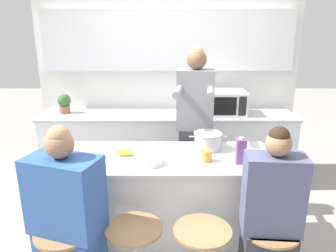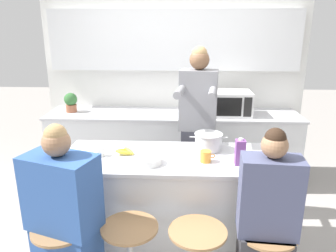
{
  "view_description": "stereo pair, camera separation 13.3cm",
  "coord_description": "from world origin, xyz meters",
  "px_view_note": "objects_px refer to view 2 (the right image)",
  "views": [
    {
      "loc": [
        -0.0,
        -2.6,
        2.02
      ],
      "look_at": [
        0.0,
        0.07,
        1.18
      ],
      "focal_mm": 35.0,
      "sensor_mm": 36.0,
      "label": 1
    },
    {
      "loc": [
        0.13,
        -2.6,
        2.02
      ],
      "look_at": [
        0.0,
        0.07,
        1.18
      ],
      "focal_mm": 35.0,
      "sensor_mm": 36.0,
      "label": 2
    }
  ],
  "objects_px": {
    "person_wrapped_blanket": "(65,224)",
    "coffee_cup_near": "(206,156)",
    "person_cooking": "(197,136)",
    "banana_bunch": "(125,151)",
    "kitchen_island": "(168,204)",
    "fruit_bowl": "(148,160)",
    "juice_carton": "(240,152)",
    "cooking_pot": "(208,142)",
    "coffee_cup_far": "(100,152)",
    "microwave": "(230,103)",
    "potted_plant": "(71,102)",
    "person_seated_near": "(266,233)"
  },
  "relations": [
    {
      "from": "coffee_cup_far",
      "to": "banana_bunch",
      "type": "xyz_separation_m",
      "value": [
        0.21,
        0.05,
        -0.01
      ]
    },
    {
      "from": "fruit_bowl",
      "to": "juice_carton",
      "type": "xyz_separation_m",
      "value": [
        0.74,
        0.02,
        0.08
      ]
    },
    {
      "from": "coffee_cup_far",
      "to": "person_cooking",
      "type": "bearing_deg",
      "value": 36.37
    },
    {
      "from": "person_cooking",
      "to": "coffee_cup_near",
      "type": "xyz_separation_m",
      "value": [
        0.04,
        -0.71,
        0.06
      ]
    },
    {
      "from": "kitchen_island",
      "to": "microwave",
      "type": "distance_m",
      "value": 1.66
    },
    {
      "from": "coffee_cup_far",
      "to": "microwave",
      "type": "bearing_deg",
      "value": 47.42
    },
    {
      "from": "coffee_cup_near",
      "to": "potted_plant",
      "type": "xyz_separation_m",
      "value": [
        -1.63,
        1.52,
        0.09
      ]
    },
    {
      "from": "coffee_cup_far",
      "to": "juice_carton",
      "type": "bearing_deg",
      "value": -5.81
    },
    {
      "from": "banana_bunch",
      "to": "coffee_cup_far",
      "type": "bearing_deg",
      "value": -165.95
    },
    {
      "from": "kitchen_island",
      "to": "coffee_cup_far",
      "type": "relative_size",
      "value": 16.33
    },
    {
      "from": "person_wrapped_blanket",
      "to": "fruit_bowl",
      "type": "xyz_separation_m",
      "value": [
        0.55,
        0.47,
        0.3
      ]
    },
    {
      "from": "person_seated_near",
      "to": "person_wrapped_blanket",
      "type": "bearing_deg",
      "value": -175.56
    },
    {
      "from": "banana_bunch",
      "to": "kitchen_island",
      "type": "bearing_deg",
      "value": -4.68
    },
    {
      "from": "coffee_cup_far",
      "to": "microwave",
      "type": "distance_m",
      "value": 1.9
    },
    {
      "from": "cooking_pot",
      "to": "coffee_cup_near",
      "type": "distance_m",
      "value": 0.28
    },
    {
      "from": "person_cooking",
      "to": "coffee_cup_far",
      "type": "relative_size",
      "value": 16.37
    },
    {
      "from": "person_cooking",
      "to": "fruit_bowl",
      "type": "distance_m",
      "value": 0.88
    },
    {
      "from": "coffee_cup_far",
      "to": "potted_plant",
      "type": "distance_m",
      "value": 1.61
    },
    {
      "from": "person_wrapped_blanket",
      "to": "person_cooking",
      "type": "bearing_deg",
      "value": 70.79
    },
    {
      "from": "cooking_pot",
      "to": "microwave",
      "type": "bearing_deg",
      "value": 73.99
    },
    {
      "from": "cooking_pot",
      "to": "fruit_bowl",
      "type": "height_order",
      "value": "cooking_pot"
    },
    {
      "from": "person_wrapped_blanket",
      "to": "juice_carton",
      "type": "distance_m",
      "value": 1.43
    },
    {
      "from": "person_wrapped_blanket",
      "to": "fruit_bowl",
      "type": "height_order",
      "value": "person_wrapped_blanket"
    },
    {
      "from": "coffee_cup_far",
      "to": "microwave",
      "type": "relative_size",
      "value": 0.22
    },
    {
      "from": "person_cooking",
      "to": "banana_bunch",
      "type": "relative_size",
      "value": 9.77
    },
    {
      "from": "fruit_bowl",
      "to": "microwave",
      "type": "height_order",
      "value": "microwave"
    },
    {
      "from": "person_wrapped_blanket",
      "to": "potted_plant",
      "type": "height_order",
      "value": "person_wrapped_blanket"
    },
    {
      "from": "kitchen_island",
      "to": "coffee_cup_far",
      "type": "bearing_deg",
      "value": -177.94
    },
    {
      "from": "person_wrapped_blanket",
      "to": "cooking_pot",
      "type": "relative_size",
      "value": 4.15
    },
    {
      "from": "cooking_pot",
      "to": "juice_carton",
      "type": "xyz_separation_m",
      "value": [
        0.23,
        -0.31,
        0.03
      ]
    },
    {
      "from": "coffee_cup_near",
      "to": "potted_plant",
      "type": "height_order",
      "value": "potted_plant"
    },
    {
      "from": "person_cooking",
      "to": "banana_bunch",
      "type": "height_order",
      "value": "person_cooking"
    },
    {
      "from": "person_wrapped_blanket",
      "to": "microwave",
      "type": "xyz_separation_m",
      "value": [
        1.4,
        2.01,
        0.42
      ]
    },
    {
      "from": "potted_plant",
      "to": "person_wrapped_blanket",
      "type": "bearing_deg",
      "value": -73.39
    },
    {
      "from": "person_wrapped_blanket",
      "to": "coffee_cup_far",
      "type": "xyz_separation_m",
      "value": [
        0.12,
        0.61,
        0.31
      ]
    },
    {
      "from": "fruit_bowl",
      "to": "cooking_pot",
      "type": "bearing_deg",
      "value": 33.18
    },
    {
      "from": "cooking_pot",
      "to": "banana_bunch",
      "type": "xyz_separation_m",
      "value": [
        -0.73,
        -0.14,
        -0.05
      ]
    },
    {
      "from": "banana_bunch",
      "to": "juice_carton",
      "type": "bearing_deg",
      "value": -10.05
    },
    {
      "from": "kitchen_island",
      "to": "microwave",
      "type": "bearing_deg",
      "value": 62.95
    },
    {
      "from": "coffee_cup_near",
      "to": "coffee_cup_far",
      "type": "distance_m",
      "value": 0.9
    },
    {
      "from": "kitchen_island",
      "to": "fruit_bowl",
      "type": "height_order",
      "value": "fruit_bowl"
    },
    {
      "from": "person_wrapped_blanket",
      "to": "fruit_bowl",
      "type": "distance_m",
      "value": 0.78
    },
    {
      "from": "person_seated_near",
      "to": "banana_bunch",
      "type": "xyz_separation_m",
      "value": [
        -1.09,
        0.66,
        0.33
      ]
    },
    {
      "from": "cooking_pot",
      "to": "coffee_cup_far",
      "type": "xyz_separation_m",
      "value": [
        -0.94,
        -0.2,
        -0.04
      ]
    },
    {
      "from": "person_cooking",
      "to": "cooking_pot",
      "type": "xyz_separation_m",
      "value": [
        0.08,
        -0.44,
        0.09
      ]
    },
    {
      "from": "person_seated_near",
      "to": "cooking_pot",
      "type": "height_order",
      "value": "person_seated_near"
    },
    {
      "from": "kitchen_island",
      "to": "fruit_bowl",
      "type": "xyz_separation_m",
      "value": [
        -0.15,
        -0.16,
        0.49
      ]
    },
    {
      "from": "cooking_pot",
      "to": "coffee_cup_far",
      "type": "relative_size",
      "value": 3.05
    },
    {
      "from": "coffee_cup_near",
      "to": "banana_bunch",
      "type": "distance_m",
      "value": 0.71
    },
    {
      "from": "person_wrapped_blanket",
      "to": "coffee_cup_near",
      "type": "bearing_deg",
      "value": 46.47
    }
  ]
}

